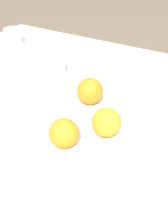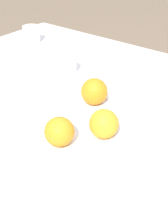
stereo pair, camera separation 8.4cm
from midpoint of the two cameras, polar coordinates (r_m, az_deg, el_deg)
name	(u,v)px [view 2 (the right image)]	position (r m, az deg, el deg)	size (l,w,h in m)	color
table	(107,179)	(1.27, 6.24, -12.14)	(1.48, 0.88, 0.77)	white
fruit_platter	(84,124)	(0.87, 2.79, -2.30)	(0.31, 0.31, 0.02)	silver
orange_0	(104,124)	(0.80, 6.69, -2.27)	(0.08, 0.08, 0.08)	orange
orange_1	(94,91)	(0.93, 4.44, 3.69)	(0.08, 0.08, 0.08)	orange
orange_2	(59,132)	(0.76, -1.39, -3.73)	(0.08, 0.08, 0.08)	orange
cup_0	(65,65)	(1.15, -1.33, 8.61)	(0.08, 0.08, 0.07)	white
cup_1	(31,34)	(1.47, -7.95, 13.84)	(0.08, 0.08, 0.08)	white
cup_2	(132,70)	(1.14, 10.86, 7.48)	(0.07, 0.07, 0.07)	white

